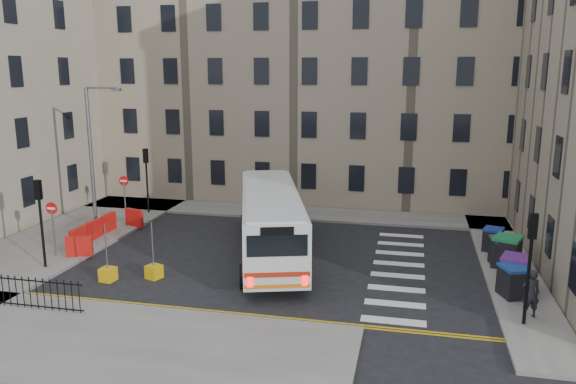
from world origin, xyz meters
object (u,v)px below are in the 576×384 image
at_px(streetlamp, 91,157).
at_px(wheelie_bin_d, 502,251).
at_px(wheelie_bin_c, 507,251).
at_px(wheelie_bin_a, 514,281).
at_px(bus, 270,220).
at_px(bollard_yellow, 154,272).
at_px(bollard_chevron, 108,274).
at_px(wheelie_bin_b, 515,272).
at_px(pedestrian, 531,293).
at_px(wheelie_bin_e, 493,239).

relative_size(streetlamp, wheelie_bin_d, 6.13).
bearing_deg(wheelie_bin_c, wheelie_bin_a, -71.69).
relative_size(bus, bollard_yellow, 20.23).
relative_size(wheelie_bin_c, bollard_chevron, 2.73).
height_order(wheelie_bin_a, wheelie_bin_b, wheelie_bin_b).
height_order(wheelie_bin_b, pedestrian, pedestrian).
bearing_deg(streetlamp, pedestrian, -17.34).
distance_m(streetlamp, wheelie_bin_b, 22.43).
xyz_separation_m(wheelie_bin_a, bollard_chevron, (-17.03, -1.71, -0.49)).
distance_m(streetlamp, wheelie_bin_c, 22.18).
xyz_separation_m(streetlamp, pedestrian, (21.88, -6.83, -3.27)).
height_order(streetlamp, wheelie_bin_b, streetlamp).
bearing_deg(bollard_chevron, wheelie_bin_d, 17.93).
bearing_deg(wheelie_bin_e, bollard_chevron, -137.82).
distance_m(wheelie_bin_a, wheelie_bin_e, 6.02).
xyz_separation_m(wheelie_bin_c, pedestrian, (0.01, -5.56, 0.19)).
xyz_separation_m(wheelie_bin_c, wheelie_bin_d, (-0.17, 0.18, -0.07)).
relative_size(bollard_yellow, bollard_chevron, 1.00).
relative_size(wheelie_bin_b, pedestrian, 0.83).
bearing_deg(bollard_chevron, pedestrian, -0.65).
bearing_deg(bus, streetlamp, 153.61).
height_order(wheelie_bin_a, bollard_yellow, wheelie_bin_a).
height_order(wheelie_bin_c, wheelie_bin_e, wheelie_bin_c).
bearing_deg(wheelie_bin_c, bus, -155.18).
relative_size(bus, bollard_chevron, 20.23).
height_order(streetlamp, wheelie_bin_e, streetlamp).
relative_size(bus, wheelie_bin_e, 9.56).
xyz_separation_m(streetlamp, bollard_yellow, (6.41, -5.90, -4.04)).
height_order(bus, bollard_yellow, bus).
xyz_separation_m(wheelie_bin_b, wheelie_bin_c, (0.07, 2.68, 0.03)).
xyz_separation_m(wheelie_bin_d, pedestrian, (0.18, -5.74, 0.26)).
relative_size(wheelie_bin_d, pedestrian, 0.72).
bearing_deg(bollard_yellow, bus, 43.86).
height_order(wheelie_bin_b, wheelie_bin_d, wheelie_bin_b).
xyz_separation_m(wheelie_bin_e, bollard_yellow, (-15.14, -6.99, -0.43)).
bearing_deg(wheelie_bin_a, bollard_yellow, 163.58).
relative_size(wheelie_bin_c, bollard_yellow, 2.73).
relative_size(wheelie_bin_a, bollard_yellow, 2.37).
bearing_deg(bollard_chevron, wheelie_bin_e, 24.50).
height_order(wheelie_bin_c, bollard_chevron, wheelie_bin_c).
bearing_deg(streetlamp, bollard_chevron, -55.36).
distance_m(wheelie_bin_c, wheelie_bin_e, 2.40).
bearing_deg(streetlamp, wheelie_bin_a, -12.83).
xyz_separation_m(wheelie_bin_b, wheelie_bin_e, (-0.25, 5.06, -0.12)).
bearing_deg(pedestrian, wheelie_bin_b, -100.60).
bearing_deg(wheelie_bin_d, pedestrian, -97.20).
bearing_deg(pedestrian, bollard_yellow, -15.58).
relative_size(streetlamp, wheelie_bin_a, 5.74).
bearing_deg(wheelie_bin_c, pedestrian, -67.62).
distance_m(wheelie_bin_e, bollard_chevron, 18.66).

